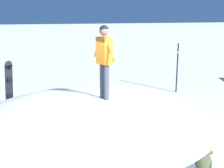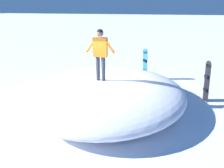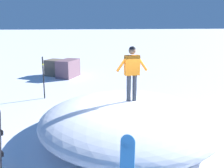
# 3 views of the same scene
# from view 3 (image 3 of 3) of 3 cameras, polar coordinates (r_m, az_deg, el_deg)

# --- Properties ---
(ground) EXTENTS (240.00, 240.00, 0.00)m
(ground) POSITION_cam_3_polar(r_m,az_deg,el_deg) (9.10, 4.66, -10.52)
(ground) COLOR white
(snow_mound) EXTENTS (7.06, 6.71, 1.11)m
(snow_mound) POSITION_cam_3_polar(r_m,az_deg,el_deg) (8.76, 3.58, -7.55)
(snow_mound) COLOR white
(snow_mound) RESTS_ON ground
(snowboarder_standing) EXTENTS (0.26, 1.06, 1.78)m
(snowboarder_standing) POSITION_cam_3_polar(r_m,az_deg,el_deg) (8.60, 4.27, 3.35)
(snowboarder_standing) COLOR #333842
(snowboarder_standing) RESTS_ON snow_mound
(backpack_near) EXTENTS (0.53, 0.33, 0.48)m
(backpack_near) POSITION_cam_3_polar(r_m,az_deg,el_deg) (10.89, 14.26, -5.48)
(backpack_near) COLOR #383D23
(backpack_near) RESTS_ON ground
(trail_marker_pole) EXTENTS (0.10, 0.10, 2.03)m
(trail_marker_pole) POSITION_cam_3_polar(r_m,az_deg,el_deg) (13.23, -14.37, 1.48)
(trail_marker_pole) COLOR black
(trail_marker_pole) RESTS_ON ground
(rock_outcrop) EXTENTS (2.44, 2.47, 1.16)m
(rock_outcrop) POSITION_cam_3_polar(r_m,az_deg,el_deg) (18.59, -10.33, 3.38)
(rock_outcrop) COLOR brown
(rock_outcrop) RESTS_ON ground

